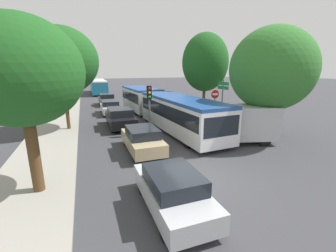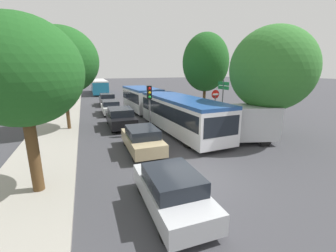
{
  "view_description": "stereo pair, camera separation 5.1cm",
  "coord_description": "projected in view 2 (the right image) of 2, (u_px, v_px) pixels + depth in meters",
  "views": [
    {
      "loc": [
        -4.3,
        -7.79,
        4.51
      ],
      "look_at": [
        0.2,
        4.26,
        1.2
      ],
      "focal_mm": 24.0,
      "sensor_mm": 36.0,
      "label": 1
    },
    {
      "loc": [
        -4.25,
        -7.81,
        4.51
      ],
      "look_at": [
        0.2,
        4.26,
        1.2
      ],
      "focal_mm": 24.0,
      "sensor_mm": 36.0,
      "label": 2
    }
  ],
  "objects": [
    {
      "name": "ground_plane",
      "position": [
        198.0,
        177.0,
        9.65
      ],
      "size": [
        200.0,
        200.0,
        0.0
      ],
      "primitive_type": "plane",
      "color": "#3D3D42"
    },
    {
      "name": "kerb_strip_left",
      "position": [
        64.0,
        112.0,
        23.79
      ],
      "size": [
        3.2,
        45.98,
        0.14
      ],
      "primitive_type": "cube",
      "color": "#9E998E",
      "rests_on": "ground"
    },
    {
      "name": "articulated_bus",
      "position": [
        161.0,
        105.0,
        19.23
      ],
      "size": [
        3.67,
        17.21,
        2.54
      ],
      "rotation": [
        0.0,
        0.0,
        -1.51
      ],
      "color": "silver",
      "rests_on": "ground"
    },
    {
      "name": "city_bus_rear",
      "position": [
        99.0,
        86.0,
        41.41
      ],
      "size": [
        2.61,
        11.44,
        2.46
      ],
      "rotation": [
        0.0,
        0.0,
        1.57
      ],
      "color": "teal",
      "rests_on": "ground"
    },
    {
      "name": "queued_car_silver",
      "position": [
        172.0,
        190.0,
        7.26
      ],
      "size": [
        1.68,
        3.93,
        1.37
      ],
      "rotation": [
        0.0,
        0.0,
        1.57
      ],
      "color": "#B7BABF",
      "rests_on": "ground"
    },
    {
      "name": "queued_car_tan",
      "position": [
        142.0,
        139.0,
        12.44
      ],
      "size": [
        1.69,
        3.97,
        1.38
      ],
      "rotation": [
        0.0,
        0.0,
        1.57
      ],
      "color": "tan",
      "rests_on": "ground"
    },
    {
      "name": "queued_car_black",
      "position": [
        120.0,
        118.0,
        17.58
      ],
      "size": [
        1.88,
        4.4,
        1.53
      ],
      "rotation": [
        0.0,
        0.0,
        1.57
      ],
      "color": "black",
      "rests_on": "ground"
    },
    {
      "name": "queued_car_white",
      "position": [
        111.0,
        107.0,
        22.73
      ],
      "size": [
        1.67,
        3.92,
        1.36
      ],
      "rotation": [
        0.0,
        0.0,
        1.57
      ],
      "color": "white",
      "rests_on": "ground"
    },
    {
      "name": "queued_car_graphite",
      "position": [
        107.0,
        99.0,
        28.27
      ],
      "size": [
        1.77,
        4.14,
        1.44
      ],
      "rotation": [
        0.0,
        0.0,
        1.57
      ],
      "color": "#47474C",
      "rests_on": "ground"
    },
    {
      "name": "white_van",
      "position": [
        237.0,
        123.0,
        13.82
      ],
      "size": [
        5.34,
        3.25,
        2.31
      ],
      "rotation": [
        0.0,
        0.0,
        2.86
      ],
      "color": "#B7BABF",
      "rests_on": "ground"
    },
    {
      "name": "traffic_light",
      "position": [
        149.0,
        99.0,
        15.02
      ],
      "size": [
        0.35,
        0.38,
        3.4
      ],
      "rotation": [
        0.0,
        0.0,
        -1.7
      ],
      "color": "#56595E",
      "rests_on": "ground"
    },
    {
      "name": "no_entry_sign",
      "position": [
        215.0,
        102.0,
        18.37
      ],
      "size": [
        0.7,
        0.08,
        2.82
      ],
      "rotation": [
        0.0,
        0.0,
        -1.57
      ],
      "color": "#56595E",
      "rests_on": "ground"
    },
    {
      "name": "direction_sign_post",
      "position": [
        223.0,
        93.0,
        18.71
      ],
      "size": [
        0.13,
        1.4,
        3.6
      ],
      "rotation": [
        0.0,
        0.0,
        3.19
      ],
      "color": "#56595E",
      "rests_on": "ground"
    },
    {
      "name": "tree_left_near",
      "position": [
        21.0,
        72.0,
        7.3
      ],
      "size": [
        3.97,
        3.97,
        6.22
      ],
      "color": "#51381E",
      "rests_on": "ground"
    },
    {
      "name": "tree_left_mid",
      "position": [
        62.0,
        61.0,
        15.64
      ],
      "size": [
        5.03,
        5.03,
        7.36
      ],
      "color": "#51381E",
      "rests_on": "ground"
    },
    {
      "name": "tree_left_far",
      "position": [
        63.0,
        60.0,
        23.31
      ],
      "size": [
        4.19,
        4.19,
        7.74
      ],
      "color": "#51381E",
      "rests_on": "ground"
    },
    {
      "name": "tree_left_distant",
      "position": [
        72.0,
        68.0,
        32.12
      ],
      "size": [
        3.83,
        3.83,
        6.93
      ],
      "color": "#51381E",
      "rests_on": "ground"
    },
    {
      "name": "tree_right_near",
      "position": [
        272.0,
        69.0,
        13.74
      ],
      "size": [
        5.11,
        5.11,
        7.02
      ],
      "color": "#51381E",
      "rests_on": "ground"
    },
    {
      "name": "tree_right_mid",
      "position": [
        206.0,
        62.0,
        21.09
      ],
      "size": [
        4.33,
        4.33,
        7.75
      ],
      "color": "#51381E",
      "rests_on": "ground"
    }
  ]
}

